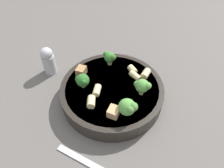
% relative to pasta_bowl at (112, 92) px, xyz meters
% --- Properties ---
extents(ground_plane, '(2.00, 2.00, 0.00)m').
position_rel_pasta_bowl_xyz_m(ground_plane, '(0.00, 0.00, -0.02)').
color(ground_plane, '#5B5651').
extents(pasta_bowl, '(0.24, 0.24, 0.04)m').
position_rel_pasta_bowl_xyz_m(pasta_bowl, '(0.00, 0.00, 0.00)').
color(pasta_bowl, '#28231E').
rests_on(pasta_bowl, ground_plane).
extents(broccoli_floret_0, '(0.03, 0.03, 0.03)m').
position_rel_pasta_bowl_xyz_m(broccoli_floret_0, '(0.07, -0.03, 0.04)').
color(broccoli_floret_0, '#93B766').
rests_on(broccoli_floret_0, pasta_bowl).
extents(broccoli_floret_1, '(0.03, 0.03, 0.04)m').
position_rel_pasta_bowl_xyz_m(broccoli_floret_1, '(-0.05, -0.05, 0.04)').
color(broccoli_floret_1, '#93B766').
rests_on(broccoli_floret_1, pasta_bowl).
extents(broccoli_floret_2, '(0.04, 0.03, 0.04)m').
position_rel_pasta_bowl_xyz_m(broccoli_floret_2, '(-0.08, 0.01, 0.04)').
color(broccoli_floret_2, '#84AD60').
rests_on(broccoli_floret_2, pasta_bowl).
extents(broccoli_floret_3, '(0.03, 0.03, 0.03)m').
position_rel_pasta_bowl_xyz_m(broccoli_floret_3, '(0.03, 0.06, 0.04)').
color(broccoli_floret_3, '#9EC175').
rests_on(broccoli_floret_3, pasta_bowl).
extents(rigatoni_0, '(0.03, 0.03, 0.02)m').
position_rel_pasta_bowl_xyz_m(rigatoni_0, '(-0.00, 0.04, 0.02)').
color(rigatoni_0, beige).
rests_on(rigatoni_0, pasta_bowl).
extents(rigatoni_1, '(0.03, 0.02, 0.01)m').
position_rel_pasta_bowl_xyz_m(rigatoni_1, '(-0.00, -0.06, 0.02)').
color(rigatoni_1, beige).
rests_on(rigatoni_1, pasta_bowl).
extents(rigatoni_2, '(0.02, 0.02, 0.02)m').
position_rel_pasta_bowl_xyz_m(rigatoni_2, '(0.02, -0.07, 0.02)').
color(rigatoni_2, beige).
rests_on(rigatoni_2, pasta_bowl).
extents(rigatoni_3, '(0.03, 0.03, 0.02)m').
position_rel_pasta_bowl_xyz_m(rigatoni_3, '(-0.02, 0.06, 0.02)').
color(rigatoni_3, beige).
rests_on(rigatoni_3, pasta_bowl).
extents(rigatoni_4, '(0.03, 0.03, 0.02)m').
position_rel_pasta_bowl_xyz_m(rigatoni_4, '(-0.01, -0.09, 0.02)').
color(rigatoni_4, beige).
rests_on(rigatoni_4, pasta_bowl).
extents(chicken_chunk_0, '(0.03, 0.03, 0.02)m').
position_rel_pasta_bowl_xyz_m(chicken_chunk_0, '(-0.07, 0.03, 0.03)').
color(chicken_chunk_0, tan).
rests_on(chicken_chunk_0, pasta_bowl).
extents(chicken_chunk_1, '(0.03, 0.03, 0.02)m').
position_rel_pasta_bowl_xyz_m(chicken_chunk_1, '(0.07, 0.05, 0.03)').
color(chicken_chunk_1, '#A87A4C').
rests_on(chicken_chunk_1, pasta_bowl).
extents(pepper_shaker, '(0.03, 0.03, 0.08)m').
position_rel_pasta_bowl_xyz_m(pepper_shaker, '(0.16, 0.10, 0.02)').
color(pepper_shaker, '#B2B2B7').
rests_on(pepper_shaker, ground_plane).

